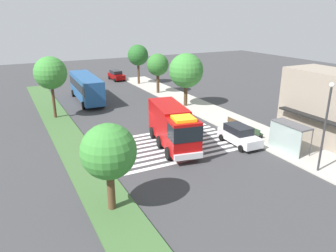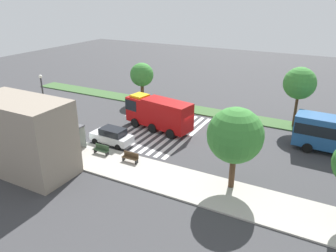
# 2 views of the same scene
# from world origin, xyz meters

# --- Properties ---
(ground_plane) EXTENTS (120.00, 120.00, 0.00)m
(ground_plane) POSITION_xyz_m (0.00, 0.00, 0.00)
(ground_plane) COLOR #38383A
(sidewalk) EXTENTS (60.00, 4.59, 0.14)m
(sidewalk) POSITION_xyz_m (0.00, 9.09, 0.07)
(sidewalk) COLOR #ADA89E
(sidewalk) RESTS_ON ground_plane
(median_strip) EXTENTS (60.00, 3.00, 0.14)m
(median_strip) POSITION_xyz_m (0.00, -8.29, 0.07)
(median_strip) COLOR #3D6033
(median_strip) RESTS_ON ground_plane
(crosswalk) EXTENTS (7.65, 12.22, 0.01)m
(crosswalk) POSITION_xyz_m (2.83, 0.00, 0.01)
(crosswalk) COLOR silver
(crosswalk) RESTS_ON ground_plane
(fire_truck) EXTENTS (8.68, 3.87, 3.69)m
(fire_truck) POSITION_xyz_m (3.48, -0.20, 2.08)
(fire_truck) COLOR #A50C0C
(fire_truck) RESTS_ON ground_plane
(parked_car_west) EXTENTS (4.45, 2.16, 1.75)m
(parked_car_west) POSITION_xyz_m (-29.53, 5.59, 0.90)
(parked_car_west) COLOR #720505
(parked_car_west) RESTS_ON ground_plane
(parked_car_mid) EXTENTS (4.62, 2.18, 1.80)m
(parked_car_mid) POSITION_xyz_m (5.60, 5.59, 0.91)
(parked_car_mid) COLOR silver
(parked_car_mid) RESTS_ON ground_plane
(transit_bus) EXTENTS (10.85, 3.15, 3.58)m
(transit_bus) POSITION_xyz_m (-16.56, -3.06, 2.12)
(transit_bus) COLOR navy
(transit_bus) RESTS_ON ground_plane
(bus_stop_shelter) EXTENTS (3.50, 1.40, 2.46)m
(bus_stop_shelter) POSITION_xyz_m (9.00, 8.07, 1.89)
(bus_stop_shelter) COLOR #4C4C51
(bus_stop_shelter) RESTS_ON sidewalk
(bench_near_shelter) EXTENTS (1.60, 0.50, 0.90)m
(bench_near_shelter) POSITION_xyz_m (5.00, 8.10, 0.59)
(bench_near_shelter) COLOR #2D472D
(bench_near_shelter) RESTS_ON sidewalk
(bench_west_of_shelter) EXTENTS (1.60, 0.50, 0.90)m
(bench_west_of_shelter) POSITION_xyz_m (1.59, 8.10, 0.59)
(bench_west_of_shelter) COLOR #4C3823
(bench_west_of_shelter) RESTS_ON sidewalk
(street_lamp) EXTENTS (0.36, 0.36, 6.85)m
(street_lamp) POSITION_xyz_m (12.89, 7.39, 4.13)
(street_lamp) COLOR #2D2D30
(street_lamp) RESTS_ON sidewalk
(storefront_building) EXTENTS (8.80, 5.20, 6.67)m
(storefront_building) POSITION_xyz_m (8.83, 13.58, 3.33)
(storefront_building) COLOR gray
(storefront_building) RESTS_ON ground_plane
(sidewalk_tree_far_west) EXTENTS (3.47, 3.47, 6.58)m
(sidewalk_tree_far_west) POSITION_xyz_m (-24.12, 7.79, 4.94)
(sidewalk_tree_far_west) COLOR #47301E
(sidewalk_tree_far_west) RESTS_ON sidewalk
(sidewalk_tree_west) EXTENTS (3.28, 3.28, 5.88)m
(sidewalk_tree_west) POSITION_xyz_m (-16.42, 7.79, 4.33)
(sidewalk_tree_west) COLOR #47301E
(sidewalk_tree_west) RESTS_ON sidewalk
(sidewalk_tree_center) EXTENTS (4.38, 4.38, 6.77)m
(sidewalk_tree_center) POSITION_xyz_m (-8.05, 7.79, 4.70)
(sidewalk_tree_center) COLOR #47301E
(sidewalk_tree_center) RESTS_ON sidewalk
(median_tree_far_west) EXTENTS (3.64, 3.64, 7.01)m
(median_tree_far_west) POSITION_xyz_m (-10.48, -8.29, 5.31)
(median_tree_far_west) COLOR #47301E
(median_tree_far_west) RESTS_ON median_strip
(median_tree_west) EXTENTS (3.34, 3.34, 5.48)m
(median_tree_west) POSITION_xyz_m (10.57, -8.29, 3.92)
(median_tree_west) COLOR #513823
(median_tree_west) RESTS_ON median_strip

